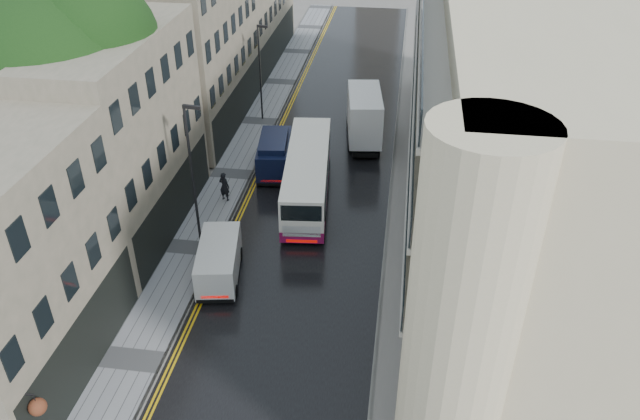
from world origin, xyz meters
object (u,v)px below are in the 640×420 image
(white_lorry, at_px, (350,126))
(lamp_post_near, at_px, (193,178))
(navy_van, at_px, (258,165))
(lamp_post_far, at_px, (260,74))
(pedestrian, at_px, (224,186))
(tree_near, at_px, (57,119))
(tree_far, at_px, (157,51))
(cream_bus, at_px, (285,202))
(white_van, at_px, (197,281))

(white_lorry, distance_m, lamp_post_near, 14.23)
(navy_van, bearing_deg, lamp_post_far, 94.43)
(lamp_post_near, relative_size, lamp_post_far, 1.12)
(navy_van, distance_m, lamp_post_near, 7.69)
(navy_van, height_order, pedestrian, navy_van)
(tree_near, bearing_deg, navy_van, 38.24)
(pedestrian, bearing_deg, tree_far, -34.22)
(tree_far, relative_size, cream_bus, 1.17)
(tree_near, relative_size, navy_van, 2.81)
(white_van, height_order, lamp_post_near, lamp_post_near)
(tree_near, height_order, tree_far, tree_near)
(lamp_post_far, bearing_deg, white_lorry, -21.06)
(white_lorry, height_order, lamp_post_near, lamp_post_near)
(tree_far, height_order, navy_van, tree_far)
(lamp_post_near, bearing_deg, lamp_post_far, 97.77)
(cream_bus, height_order, white_lorry, white_lorry)
(white_van, relative_size, navy_van, 0.90)
(navy_van, height_order, lamp_post_near, lamp_post_near)
(cream_bus, distance_m, navy_van, 5.06)
(pedestrian, bearing_deg, lamp_post_far, -70.30)
(white_van, bearing_deg, lamp_post_far, 84.35)
(white_van, relative_size, pedestrian, 2.38)
(white_lorry, xyz_separation_m, pedestrian, (-6.82, -7.75, -0.89))
(navy_van, relative_size, lamp_post_near, 0.61)
(cream_bus, bearing_deg, tree_far, 130.15)
(tree_near, distance_m, white_van, 11.12)
(tree_far, height_order, white_lorry, tree_far)
(lamp_post_near, bearing_deg, pedestrian, 94.61)
(lamp_post_far, bearing_deg, tree_far, -143.27)
(cream_bus, height_order, navy_van, cream_bus)
(tree_near, distance_m, lamp_post_far, 17.91)
(white_lorry, height_order, lamp_post_far, lamp_post_far)
(pedestrian, xyz_separation_m, lamp_post_near, (-0.20, -4.43, 3.09))
(white_van, height_order, lamp_post_far, lamp_post_far)
(tree_near, xyz_separation_m, pedestrian, (7.08, 4.27, -5.89))
(cream_bus, relative_size, lamp_post_far, 1.48)
(white_van, xyz_separation_m, navy_van, (0.39, 11.40, 0.26))
(tree_far, height_order, pedestrian, tree_far)
(tree_near, bearing_deg, white_lorry, 40.84)
(white_lorry, bearing_deg, white_van, -116.42)
(white_lorry, xyz_separation_m, white_van, (-5.71, -16.65, -0.92))
(cream_bus, bearing_deg, tree_near, -173.37)
(tree_far, bearing_deg, cream_bus, -44.28)
(pedestrian, bearing_deg, white_lorry, -113.45)
(tree_near, relative_size, tree_far, 1.11)
(white_van, relative_size, lamp_post_near, 0.55)
(navy_van, bearing_deg, tree_near, -148.50)
(cream_bus, height_order, pedestrian, cream_bus)
(tree_near, bearing_deg, white_van, -29.45)
(tree_near, distance_m, white_lorry, 19.05)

